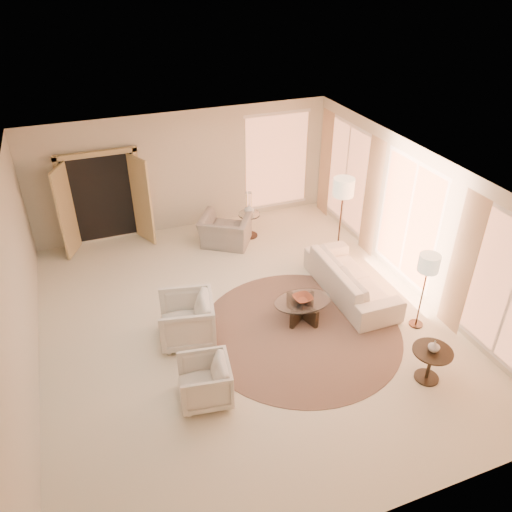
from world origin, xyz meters
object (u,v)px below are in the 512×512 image
object	(u,v)px
armchair_left	(186,318)
bowl	(303,298)
armchair_right	(204,380)
side_vase	(249,209)
end_table	(431,360)
sofa	(351,279)
coffee_table	(302,307)
floor_lamp_far	(428,266)
end_vase	(434,346)
side_table	(249,223)
accent_chair	(225,226)
floor_lamp_near	(343,191)

from	to	relation	value
armchair_left	bowl	size ratio (longest dim) A/B	2.68
armchair_left	armchair_right	size ratio (longest dim) A/B	1.21
armchair_right	side_vase	world-z (taller)	side_vase
armchair_left	end_table	bearing A→B (deg)	67.29
side_vase	armchair_right	bearing A→B (deg)	-117.78
sofa	coffee_table	distance (m)	1.26
armchair_right	coffee_table	size ratio (longest dim) A/B	0.57
floor_lamp_far	armchair_right	bearing A→B (deg)	-175.55
end_vase	end_table	bearing A→B (deg)	0.00
side_table	floor_lamp_far	bearing A→B (deg)	-67.72
armchair_left	accent_chair	world-z (taller)	accent_chair
side_table	end_vase	world-z (taller)	end_vase
armchair_left	side_vase	world-z (taller)	armchair_left
end_table	side_vase	xyz separation A→B (m)	(-1.04, 5.30, 0.31)
accent_chair	side_vase	size ratio (longest dim) A/B	4.29
armchair_left	side_vase	size ratio (longest dim) A/B	3.69
end_vase	floor_lamp_far	bearing A→B (deg)	60.84
armchair_left	floor_lamp_far	bearing A→B (deg)	86.21
end_vase	armchair_left	bearing A→B (deg)	145.53
armchair_left	coffee_table	bearing A→B (deg)	96.92
floor_lamp_near	accent_chair	bearing A→B (deg)	148.38
bowl	end_vase	world-z (taller)	end_vase
end_table	bowl	size ratio (longest dim) A/B	1.77
floor_lamp_far	bowl	xyz separation A→B (m)	(-1.85, 0.92, -0.82)
end_table	armchair_left	bearing A→B (deg)	145.53
armchair_right	side_table	world-z (taller)	armchair_right
side_table	armchair_right	bearing A→B (deg)	-117.78
floor_lamp_near	side_vase	bearing A→B (deg)	135.41
coffee_table	side_vase	bearing A→B (deg)	87.27
armchair_left	floor_lamp_near	bearing A→B (deg)	123.88
coffee_table	side_vase	world-z (taller)	side_vase
armchair_right	floor_lamp_far	bearing A→B (deg)	103.41
sofa	end_table	distance (m)	2.45
armchair_left	end_table	xyz separation A→B (m)	(3.30, -2.26, -0.07)
sofa	end_table	xyz separation A→B (m)	(-0.01, -2.44, 0.05)
end_table	bowl	bearing A→B (deg)	119.82
armchair_left	floor_lamp_near	distance (m)	4.22
armchair_right	floor_lamp_near	world-z (taller)	floor_lamp_near
side_vase	armchair_left	bearing A→B (deg)	-126.63
accent_chair	armchair_left	bearing A→B (deg)	93.22
floor_lamp_far	floor_lamp_near	bearing A→B (deg)	93.75
side_table	end_vase	size ratio (longest dim) A/B	3.09
end_table	end_vase	xyz separation A→B (m)	(0.00, 0.00, 0.27)
sofa	side_vase	size ratio (longest dim) A/B	9.35
armchair_left	end_vase	size ratio (longest dim) A/B	4.93
armchair_right	bowl	world-z (taller)	armchair_right
armchair_left	side_table	world-z (taller)	armchair_left
coffee_table	side_vase	distance (m)	3.25
armchair_right	side_table	size ratio (longest dim) A/B	1.32
coffee_table	side_vase	size ratio (longest dim) A/B	5.36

